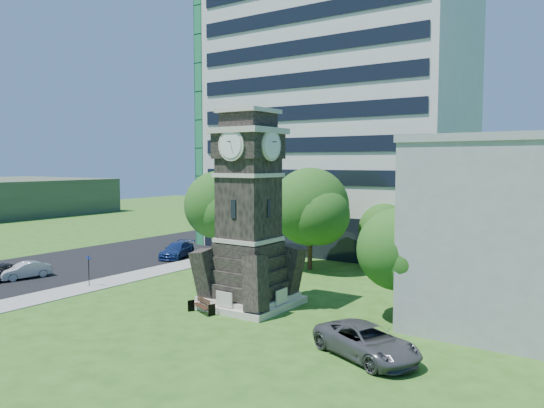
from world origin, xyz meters
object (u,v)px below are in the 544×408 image
Objects in this scene: street_sign at (89,268)px; clock_tower at (249,222)px; car_east_lot at (367,342)px; car_street_north at (177,250)px; park_bench at (202,305)px; car_street_mid at (25,270)px.

clock_tower is at bearing 18.37° from street_sign.
car_east_lot is at bearing -22.85° from clock_tower.
clock_tower is 18.89m from car_street_north.
clock_tower is 7.01× the size of park_bench.
car_east_lot is (25.52, -13.70, 0.05)m from car_street_north.
street_sign is (-11.30, 0.45, 0.92)m from park_bench.
car_east_lot is at bearing 2.79° from street_sign.
car_street_north reaches higher than car_street_mid.
clock_tower is at bearing 21.37° from car_street_mid.
car_street_north is at bearing 148.63° from clock_tower.
street_sign is at bearing -168.53° from clock_tower.
clock_tower is 11.63m from car_east_lot.
car_east_lot is at bearing -48.42° from car_street_north.
street_sign reaches higher than park_bench.
car_east_lot is (28.83, -0.50, 0.13)m from car_street_mid.
car_street_north is 12.49m from street_sign.
park_bench is at bearing -112.69° from clock_tower.
car_street_north is 2.18× the size of street_sign.
car_street_mid is 17.72m from park_bench.
car_street_mid is 13.61m from car_street_north.
car_east_lot is at bearing 9.45° from car_street_mid.
clock_tower is 13.39m from street_sign.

